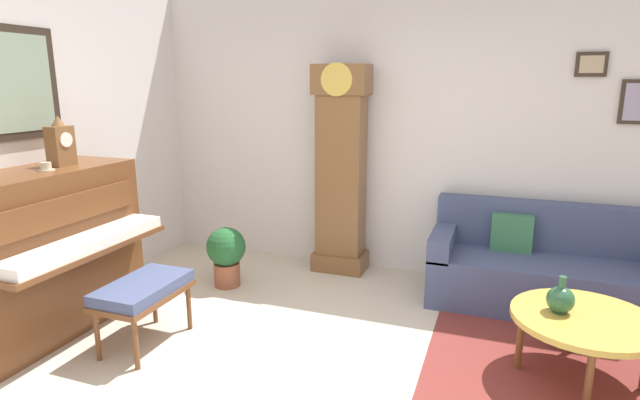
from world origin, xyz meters
name	(u,v)px	position (x,y,z in m)	size (l,w,h in m)	color
wall_back	(405,130)	(0.01, 2.40, 1.40)	(5.30, 0.13, 2.80)	silver
area_rug	(592,378)	(1.58, 0.84, 0.00)	(2.10, 1.50, 0.01)	maroon
piano	(45,252)	(-2.23, 0.17, 0.62)	(0.87, 1.44, 1.24)	brown
piano_bench	(143,291)	(-1.40, 0.22, 0.41)	(0.42, 0.70, 0.48)	brown
grandfather_clock	(341,176)	(-0.55, 2.14, 0.96)	(0.52, 0.34, 2.03)	brown
couch	(546,269)	(1.34, 1.95, 0.31)	(1.90, 0.80, 0.84)	#424C70
coffee_table	(585,321)	(1.49, 0.80, 0.41)	(0.88, 0.88, 0.44)	gold
mantel_clock	(60,143)	(-2.23, 0.42, 1.41)	(0.13, 0.18, 0.38)	brown
teacup	(46,167)	(-2.16, 0.21, 1.26)	(0.12, 0.12, 0.06)	beige
green_jug	(560,299)	(1.34, 0.81, 0.52)	(0.17, 0.17, 0.24)	#234C33
potted_plant	(226,253)	(-1.41, 1.37, 0.32)	(0.36, 0.36, 0.56)	#935138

